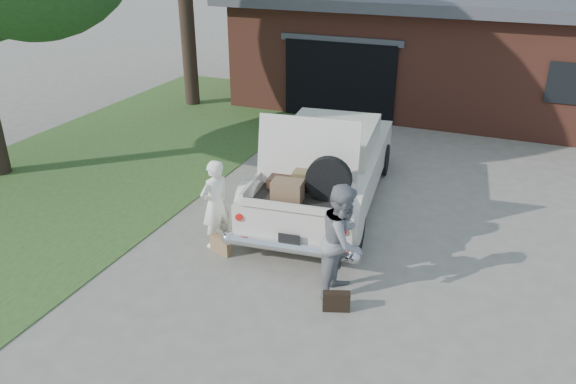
% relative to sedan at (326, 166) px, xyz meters
% --- Properties ---
extents(ground, '(90.00, 90.00, 0.00)m').
position_rel_sedan_xyz_m(ground, '(0.04, -2.63, -0.78)').
color(ground, gray).
rests_on(ground, ground).
extents(grass_strip, '(6.00, 16.00, 0.02)m').
position_rel_sedan_xyz_m(grass_strip, '(-5.46, 0.37, -0.77)').
color(grass_strip, '#2D4C1E').
rests_on(grass_strip, ground).
extents(house, '(12.80, 7.80, 3.30)m').
position_rel_sedan_xyz_m(house, '(1.02, 8.84, 0.89)').
color(house, brown).
rests_on(house, ground).
extents(sedan, '(2.61, 5.48, 2.18)m').
position_rel_sedan_xyz_m(sedan, '(0.00, 0.00, 0.00)').
color(sedan, beige).
rests_on(sedan, ground).
extents(woman_left, '(0.57, 0.67, 1.57)m').
position_rel_sedan_xyz_m(woman_left, '(-1.16, -2.33, 0.01)').
color(woman_left, white).
rests_on(woman_left, ground).
extents(woman_right, '(0.67, 0.86, 1.76)m').
position_rel_sedan_xyz_m(woman_right, '(1.23, -2.82, 0.10)').
color(woman_right, gray).
rests_on(woman_right, ground).
extents(suitcase_left, '(0.42, 0.23, 0.31)m').
position_rel_sedan_xyz_m(suitcase_left, '(-0.97, -2.53, -0.62)').
color(suitcase_left, '#95744C').
rests_on(suitcase_left, ground).
extents(suitcase_right, '(0.41, 0.25, 0.30)m').
position_rel_sedan_xyz_m(suitcase_right, '(1.31, -3.30, -0.63)').
color(suitcase_right, black).
rests_on(suitcase_right, ground).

